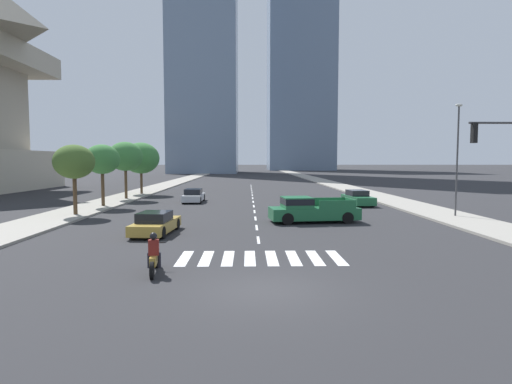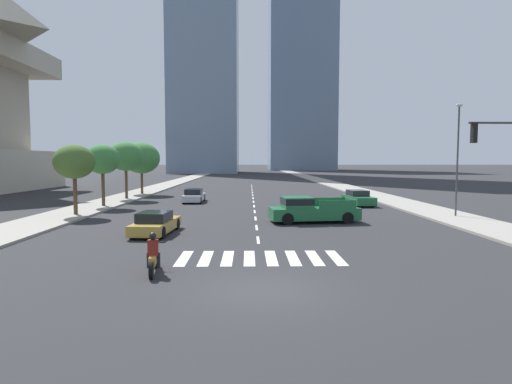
{
  "view_description": "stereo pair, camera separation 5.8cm",
  "coord_description": "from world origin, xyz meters",
  "px_view_note": "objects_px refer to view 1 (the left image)",
  "views": [
    {
      "loc": [
        -0.54,
        -12.9,
        4.02
      ],
      "look_at": [
        0.0,
        14.35,
        2.0
      ],
      "focal_mm": 29.72,
      "sensor_mm": 36.0,
      "label": 1
    },
    {
      "loc": [
        -0.48,
        -12.9,
        4.02
      ],
      "look_at": [
        0.0,
        14.35,
        2.0
      ],
      "focal_mm": 29.72,
      "sensor_mm": 36.0,
      "label": 2
    }
  ],
  "objects_px": {
    "street_tree_second": "(102,160)",
    "street_tree_nearest": "(74,162)",
    "motorcycle_lead": "(154,257)",
    "street_lamp_east": "(457,152)",
    "sedan_green_2": "(358,198)",
    "street_tree_third": "(125,157)",
    "pickup_truck": "(310,210)",
    "street_tree_fourth": "(141,158)",
    "sedan_gold_1": "(156,224)",
    "sedan_silver_0": "(194,196)"
  },
  "relations": [
    {
      "from": "street_tree_nearest",
      "to": "street_tree_second",
      "type": "xyz_separation_m",
      "value": [
        0.0,
        5.89,
        0.2
      ]
    },
    {
      "from": "pickup_truck",
      "to": "street_lamp_east",
      "type": "height_order",
      "value": "street_lamp_east"
    },
    {
      "from": "street_tree_nearest",
      "to": "street_tree_fourth",
      "type": "distance_m",
      "value": 19.16
    },
    {
      "from": "pickup_truck",
      "to": "street_tree_fourth",
      "type": "relative_size",
      "value": 0.99
    },
    {
      "from": "street_tree_nearest",
      "to": "street_tree_third",
      "type": "bearing_deg",
      "value": 90.0
    },
    {
      "from": "street_tree_second",
      "to": "street_tree_third",
      "type": "height_order",
      "value": "street_tree_third"
    },
    {
      "from": "sedan_gold_1",
      "to": "sedan_silver_0",
      "type": "bearing_deg",
      "value": 5.26
    },
    {
      "from": "sedan_silver_0",
      "to": "sedan_green_2",
      "type": "xyz_separation_m",
      "value": [
        15.23,
        -3.1,
        0.03
      ]
    },
    {
      "from": "sedan_silver_0",
      "to": "street_tree_third",
      "type": "height_order",
      "value": "street_tree_third"
    },
    {
      "from": "street_lamp_east",
      "to": "street_tree_nearest",
      "type": "distance_m",
      "value": 27.16
    },
    {
      "from": "pickup_truck",
      "to": "street_tree_fourth",
      "type": "bearing_deg",
      "value": -60.19
    },
    {
      "from": "sedan_gold_1",
      "to": "sedan_green_2",
      "type": "height_order",
      "value": "sedan_green_2"
    },
    {
      "from": "street_tree_second",
      "to": "sedan_green_2",
      "type": "bearing_deg",
      "value": 3.56
    },
    {
      "from": "street_tree_third",
      "to": "street_tree_fourth",
      "type": "relative_size",
      "value": 0.97
    },
    {
      "from": "sedan_green_2",
      "to": "street_tree_second",
      "type": "xyz_separation_m",
      "value": [
        -22.44,
        -1.4,
        3.5
      ]
    },
    {
      "from": "street_tree_nearest",
      "to": "sedan_gold_1",
      "type": "bearing_deg",
      "value": -45.37
    },
    {
      "from": "motorcycle_lead",
      "to": "street_tree_fourth",
      "type": "xyz_separation_m",
      "value": [
        -9.13,
        34.89,
        3.73
      ]
    },
    {
      "from": "pickup_truck",
      "to": "street_tree_nearest",
      "type": "bearing_deg",
      "value": -17.88
    },
    {
      "from": "motorcycle_lead",
      "to": "sedan_green_2",
      "type": "xyz_separation_m",
      "value": [
        13.32,
        23.02,
        0.04
      ]
    },
    {
      "from": "sedan_gold_1",
      "to": "sedan_green_2",
      "type": "relative_size",
      "value": 0.96
    },
    {
      "from": "street_lamp_east",
      "to": "pickup_truck",
      "type": "bearing_deg",
      "value": -169.38
    },
    {
      "from": "street_tree_nearest",
      "to": "motorcycle_lead",
      "type": "bearing_deg",
      "value": -59.89
    },
    {
      "from": "motorcycle_lead",
      "to": "sedan_silver_0",
      "type": "distance_m",
      "value": 26.19
    },
    {
      "from": "sedan_silver_0",
      "to": "street_tree_third",
      "type": "relative_size",
      "value": 0.8
    },
    {
      "from": "motorcycle_lead",
      "to": "street_tree_fourth",
      "type": "bearing_deg",
      "value": 7.92
    },
    {
      "from": "sedan_green_2",
      "to": "street_tree_second",
      "type": "bearing_deg",
      "value": -91.01
    },
    {
      "from": "pickup_truck",
      "to": "sedan_gold_1",
      "type": "distance_m",
      "value": 10.03
    },
    {
      "from": "street_tree_second",
      "to": "street_tree_fourth",
      "type": "relative_size",
      "value": 0.88
    },
    {
      "from": "street_tree_second",
      "to": "motorcycle_lead",
      "type": "bearing_deg",
      "value": -67.12
    },
    {
      "from": "street_tree_nearest",
      "to": "street_tree_third",
      "type": "xyz_separation_m",
      "value": [
        0.0,
        12.82,
        0.52
      ]
    },
    {
      "from": "motorcycle_lead",
      "to": "sedan_green_2",
      "type": "distance_m",
      "value": 26.6
    },
    {
      "from": "sedan_gold_1",
      "to": "pickup_truck",
      "type": "bearing_deg",
      "value": -60.75
    },
    {
      "from": "pickup_truck",
      "to": "sedan_gold_1",
      "type": "relative_size",
      "value": 1.29
    },
    {
      "from": "street_lamp_east",
      "to": "street_tree_third",
      "type": "xyz_separation_m",
      "value": [
        -27.12,
        14.15,
        -0.21
      ]
    },
    {
      "from": "sedan_silver_0",
      "to": "street_tree_second",
      "type": "distance_m",
      "value": 9.21
    },
    {
      "from": "motorcycle_lead",
      "to": "sedan_gold_1",
      "type": "height_order",
      "value": "motorcycle_lead"
    },
    {
      "from": "sedan_silver_0",
      "to": "pickup_truck",
      "type": "bearing_deg",
      "value": -145.23
    },
    {
      "from": "pickup_truck",
      "to": "sedan_silver_0",
      "type": "xyz_separation_m",
      "value": [
        -9.3,
        13.72,
        -0.22
      ]
    },
    {
      "from": "sedan_silver_0",
      "to": "sedan_gold_1",
      "type": "relative_size",
      "value": 1.0
    },
    {
      "from": "street_tree_second",
      "to": "street_tree_nearest",
      "type": "bearing_deg",
      "value": -90.0
    },
    {
      "from": "street_lamp_east",
      "to": "sedan_gold_1",
      "type": "bearing_deg",
      "value": -162.66
    },
    {
      "from": "motorcycle_lead",
      "to": "street_lamp_east",
      "type": "relative_size",
      "value": 0.28
    },
    {
      "from": "sedan_gold_1",
      "to": "street_tree_fourth",
      "type": "height_order",
      "value": "street_tree_fourth"
    },
    {
      "from": "street_tree_third",
      "to": "pickup_truck",
      "type": "bearing_deg",
      "value": -44.35
    },
    {
      "from": "street_tree_third",
      "to": "motorcycle_lead",
      "type": "bearing_deg",
      "value": -72.28
    },
    {
      "from": "street_tree_third",
      "to": "sedan_green_2",
      "type": "bearing_deg",
      "value": -13.84
    },
    {
      "from": "sedan_silver_0",
      "to": "sedan_green_2",
      "type": "bearing_deg",
      "value": -100.87
    },
    {
      "from": "street_tree_fourth",
      "to": "motorcycle_lead",
      "type": "bearing_deg",
      "value": -75.34
    },
    {
      "from": "sedan_green_2",
      "to": "street_tree_third",
      "type": "height_order",
      "value": "street_tree_third"
    },
    {
      "from": "sedan_gold_1",
      "to": "street_tree_second",
      "type": "relative_size",
      "value": 0.87
    }
  ]
}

